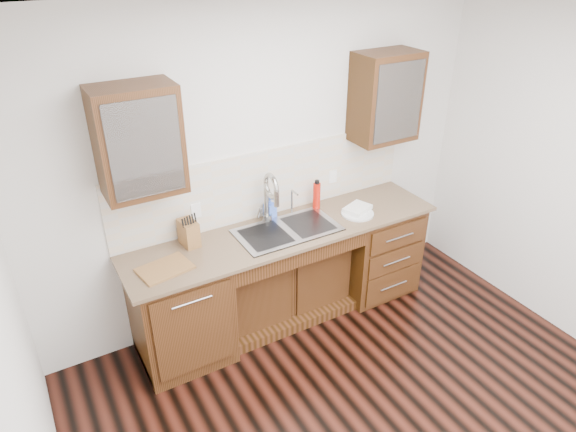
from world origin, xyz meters
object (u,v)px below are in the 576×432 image
knife_block (189,233)px  cutting_board (165,269)px  soap_bottle (270,207)px  plate (357,213)px  water_bottle (317,196)px

knife_block → cutting_board: bearing=-145.0°
soap_bottle → cutting_board: soap_bottle is taller
soap_bottle → plate: bearing=-41.2°
soap_bottle → plate: 0.76m
water_bottle → plate: 0.38m
soap_bottle → knife_block: bearing=170.4°
plate → knife_block: size_ratio=1.39×
knife_block → cutting_board: knife_block is taller
cutting_board → soap_bottle: bearing=16.9°
knife_block → water_bottle: bearing=-5.0°
cutting_board → water_bottle: bearing=9.7°
knife_block → soap_bottle: bearing=0.2°
plate → water_bottle: bearing=133.4°
soap_bottle → cutting_board: (-1.03, -0.31, -0.09)m
soap_bottle → knife_block: knife_block is taller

